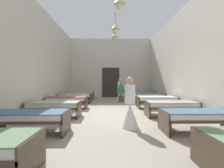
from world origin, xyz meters
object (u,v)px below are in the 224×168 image
at_px(bed_right_row_2, 171,105).
at_px(bed_left_row_5, 80,93).
at_px(bed_left_row_3, 67,99).
at_px(bed_right_row_1, 198,116).
at_px(bed_left_row_1, 30,117).
at_px(bed_right_row_4, 148,96).
at_px(bed_right_row_3, 157,99).
at_px(nurse_near_aisle, 130,110).
at_px(potted_plant, 121,88).
at_px(bed_left_row_4, 75,96).
at_px(bed_left_row_2, 54,105).
at_px(nurse_mid_aisle, 120,93).
at_px(bed_right_row_5, 141,93).

distance_m(bed_right_row_2, bed_left_row_5, 7.03).
bearing_deg(bed_left_row_3, bed_right_row_1, -39.72).
relative_size(bed_left_row_1, bed_right_row_4, 1.00).
bearing_deg(bed_left_row_1, bed_right_row_3, 39.72).
distance_m(nurse_near_aisle, potted_plant, 5.61).
relative_size(bed_right_row_1, bed_right_row_4, 1.00).
bearing_deg(bed_left_row_3, bed_right_row_3, 0.00).
distance_m(bed_left_row_4, potted_plant, 2.90).
relative_size(bed_left_row_2, bed_right_row_2, 1.00).
bearing_deg(bed_left_row_2, nurse_mid_aisle, 60.24).
bearing_deg(bed_left_row_2, bed_right_row_4, 39.72).
height_order(nurse_mid_aisle, potted_plant, nurse_mid_aisle).
height_order(bed_right_row_2, bed_left_row_4, same).
height_order(bed_right_row_1, bed_left_row_3, same).
relative_size(bed_right_row_3, nurse_near_aisle, 1.28).
bearing_deg(bed_left_row_2, potted_plant, 56.21).
bearing_deg(bed_left_row_5, bed_right_row_4, -22.56).
bearing_deg(potted_plant, nurse_near_aisle, -91.72).
relative_size(bed_left_row_1, bed_right_row_5, 1.00).
bearing_deg(nurse_near_aisle, bed_left_row_5, -59.73).
relative_size(bed_right_row_4, potted_plant, 1.43).
distance_m(bed_left_row_5, bed_right_row_5, 4.40).
height_order(bed_left_row_1, bed_left_row_3, same).
height_order(bed_left_row_5, potted_plant, potted_plant).
height_order(bed_left_row_3, potted_plant, potted_plant).
bearing_deg(nurse_near_aisle, bed_left_row_4, -53.12).
distance_m(bed_left_row_3, bed_right_row_4, 4.76).
height_order(bed_right_row_1, nurse_mid_aisle, nurse_mid_aisle).
bearing_deg(bed_right_row_1, potted_plant, 104.74).
height_order(bed_right_row_1, bed_left_row_5, same).
bearing_deg(bed_left_row_5, bed_left_row_2, -90.00).
relative_size(bed_left_row_3, bed_left_row_5, 1.00).
distance_m(bed_left_row_1, bed_right_row_4, 7.03).
height_order(bed_left_row_1, nurse_near_aisle, nurse_near_aisle).
bearing_deg(potted_plant, bed_right_row_5, 38.88).
relative_size(bed_left_row_2, bed_right_row_5, 1.00).
relative_size(bed_left_row_1, bed_right_row_3, 1.00).
height_order(bed_right_row_2, nurse_mid_aisle, nurse_mid_aisle).
height_order(bed_right_row_4, bed_right_row_5, same).
bearing_deg(bed_left_row_3, bed_left_row_4, 90.00).
height_order(bed_right_row_2, bed_left_row_5, same).
distance_m(bed_right_row_3, bed_right_row_5, 3.66).
height_order(bed_left_row_3, bed_left_row_4, same).
xyz_separation_m(bed_right_row_2, bed_left_row_5, (-4.40, 5.48, 0.00)).
bearing_deg(potted_plant, bed_left_row_3, -139.81).
distance_m(bed_left_row_3, nurse_mid_aisle, 4.14).
distance_m(bed_left_row_2, bed_right_row_2, 4.40).
height_order(bed_right_row_3, bed_left_row_4, same).
distance_m(bed_left_row_3, potted_plant, 3.71).
distance_m(bed_right_row_2, bed_right_row_4, 3.66).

